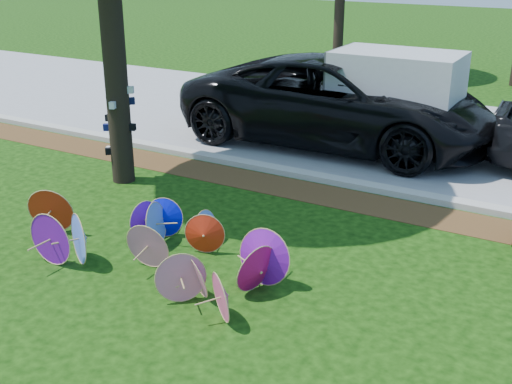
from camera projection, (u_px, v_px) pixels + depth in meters
ground at (151, 293)px, 8.72m from camera, size 90.00×90.00×0.00m
mulch_strip at (298, 190)px, 12.36m from camera, size 90.00×1.00×0.01m
curb at (314, 176)px, 12.90m from camera, size 90.00×0.30×0.12m
street at (383, 130)px, 16.28m from camera, size 90.00×8.00×0.01m
parasol_pile at (155, 242)px, 9.37m from camera, size 4.66×2.26×0.83m
black_van at (339, 102)px, 14.87m from camera, size 7.33×3.55×2.01m
cargo_trailer at (396, 95)px, 14.41m from camera, size 2.75×1.75×2.52m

